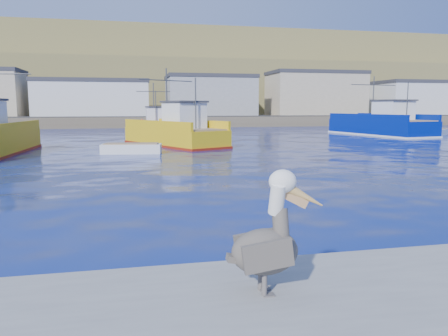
{
  "coord_description": "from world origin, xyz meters",
  "views": [
    {
      "loc": [
        -3.99,
        -10.22,
        3.19
      ],
      "look_at": [
        -0.89,
        4.24,
        1.11
      ],
      "focal_mm": 35.0,
      "sensor_mm": 36.0,
      "label": 1
    }
  ],
  "objects_px": {
    "skiff_mid": "(132,149)",
    "pelican": "(268,241)",
    "skiff_far": "(438,132)",
    "trawler_blue": "(382,125)",
    "trawler_yellow_b": "(176,133)",
    "boat_orange": "(155,126)"
  },
  "relations": [
    {
      "from": "boat_orange",
      "to": "pelican",
      "type": "distance_m",
      "value": 46.25
    },
    {
      "from": "boat_orange",
      "to": "skiff_far",
      "type": "relative_size",
      "value": 1.89
    },
    {
      "from": "trawler_blue",
      "to": "pelican",
      "type": "distance_m",
      "value": 47.06
    },
    {
      "from": "pelican",
      "to": "skiff_far",
      "type": "bearing_deg",
      "value": 49.35
    },
    {
      "from": "skiff_mid",
      "to": "pelican",
      "type": "distance_m",
      "value": 24.85
    },
    {
      "from": "skiff_mid",
      "to": "skiff_far",
      "type": "xyz_separation_m",
      "value": [
        34.5,
        13.25,
        0.01
      ]
    },
    {
      "from": "skiff_mid",
      "to": "pelican",
      "type": "bearing_deg",
      "value": -85.68
    },
    {
      "from": "boat_orange",
      "to": "skiff_mid",
      "type": "xyz_separation_m",
      "value": [
        -2.78,
        -21.49,
        -0.72
      ]
    },
    {
      "from": "trawler_blue",
      "to": "skiff_mid",
      "type": "relative_size",
      "value": 3.32
    },
    {
      "from": "boat_orange",
      "to": "pelican",
      "type": "relative_size",
      "value": 4.23
    },
    {
      "from": "boat_orange",
      "to": "skiff_far",
      "type": "xyz_separation_m",
      "value": [
        31.73,
        -8.23,
        -0.71
      ]
    },
    {
      "from": "trawler_blue",
      "to": "pelican",
      "type": "bearing_deg",
      "value": -123.67
    },
    {
      "from": "trawler_yellow_b",
      "to": "trawler_blue",
      "type": "bearing_deg",
      "value": 19.57
    },
    {
      "from": "boat_orange",
      "to": "skiff_far",
      "type": "height_order",
      "value": "boat_orange"
    },
    {
      "from": "skiff_far",
      "to": "pelican",
      "type": "height_order",
      "value": "pelican"
    },
    {
      "from": "trawler_yellow_b",
      "to": "boat_orange",
      "type": "height_order",
      "value": "trawler_yellow_b"
    },
    {
      "from": "trawler_blue",
      "to": "skiff_far",
      "type": "xyz_separation_m",
      "value": [
        6.54,
        -1.15,
        -0.86
      ]
    },
    {
      "from": "trawler_yellow_b",
      "to": "skiff_far",
      "type": "height_order",
      "value": "trawler_yellow_b"
    },
    {
      "from": "trawler_yellow_b",
      "to": "boat_orange",
      "type": "relative_size",
      "value": 1.49
    },
    {
      "from": "skiff_mid",
      "to": "pelican",
      "type": "height_order",
      "value": "pelican"
    },
    {
      "from": "skiff_mid",
      "to": "pelican",
      "type": "xyz_separation_m",
      "value": [
        1.87,
        -24.76,
        0.99
      ]
    },
    {
      "from": "trawler_yellow_b",
      "to": "boat_orange",
      "type": "xyz_separation_m",
      "value": [
        -0.86,
        15.73,
        -0.02
      ]
    }
  ]
}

